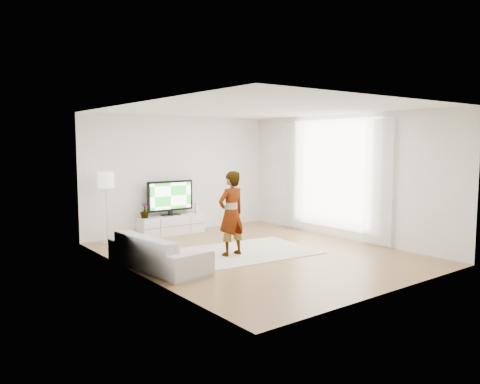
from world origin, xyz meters
TOP-DOWN VIEW (x-y plane):
  - floor at (0.00, 0.00)m, footprint 6.00×6.00m
  - ceiling at (0.00, 0.00)m, footprint 6.00×6.00m
  - wall_left at (-2.50, 0.00)m, footprint 0.02×6.00m
  - wall_right at (2.50, 0.00)m, footprint 0.02×6.00m
  - wall_back at (0.00, 3.00)m, footprint 5.00×0.02m
  - wall_front at (0.00, -3.00)m, footprint 5.00×0.02m
  - window at (2.48, 0.30)m, footprint 0.01×2.60m
  - curtain_near at (2.40, -1.00)m, footprint 0.04×0.70m
  - curtain_far at (2.40, 1.60)m, footprint 0.04×0.70m
  - media_console at (-0.40, 2.76)m, footprint 1.61×0.46m
  - television at (-0.40, 2.79)m, footprint 1.18×0.23m
  - game_console at (0.30, 2.76)m, footprint 0.09×0.17m
  - potted_plant at (-1.09, 2.77)m, footprint 0.26×0.26m
  - rug at (-0.09, 0.26)m, footprint 2.75×2.11m
  - player at (-0.52, 0.18)m, footprint 0.62×0.44m
  - sofa at (-2.05, 0.21)m, footprint 1.05×2.15m
  - floor_lamp at (-1.99, 2.70)m, footprint 0.34×0.34m

SIDE VIEW (x-z plane):
  - floor at x=0.00m, z-range 0.00..0.00m
  - rug at x=-0.09m, z-range 0.00..0.01m
  - media_console at x=-0.40m, z-range 0.00..0.45m
  - sofa at x=-2.05m, z-range 0.00..0.60m
  - game_console at x=0.30m, z-range 0.45..0.68m
  - potted_plant at x=-1.09m, z-range 0.45..0.80m
  - player at x=-0.52m, z-range 0.01..1.63m
  - television at x=-0.40m, z-range 0.49..1.31m
  - floor_lamp at x=-1.99m, z-range 0.54..2.08m
  - curtain_near at x=2.40m, z-range 0.05..2.65m
  - curtain_far at x=2.40m, z-range 0.05..2.65m
  - wall_left at x=-2.50m, z-range 0.00..2.80m
  - wall_right at x=2.50m, z-range 0.00..2.80m
  - wall_back at x=0.00m, z-range 0.00..2.80m
  - wall_front at x=0.00m, z-range 0.00..2.80m
  - window at x=2.48m, z-range 0.20..2.70m
  - ceiling at x=0.00m, z-range 2.80..2.80m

